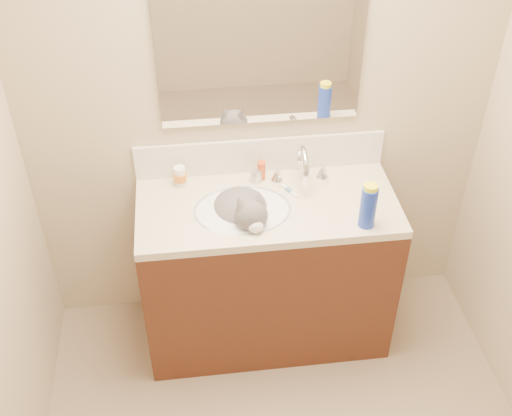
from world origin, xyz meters
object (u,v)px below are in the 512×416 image
object	(u,v)px
silver_jar	(256,176)
amber_bottle	(261,171)
faucet	(302,168)
cat	(243,214)
spray_can	(368,207)
pill_bottle	(180,176)
vanity_cabinet	(267,274)
basin	(243,222)

from	to	relation	value
silver_jar	amber_bottle	size ratio (longest dim) A/B	0.67
faucet	cat	distance (m)	0.36
spray_can	silver_jar	bearing A→B (deg)	138.95
silver_jar	spray_can	world-z (taller)	spray_can
faucet	pill_bottle	size ratio (longest dim) A/B	2.86
faucet	silver_jar	world-z (taller)	faucet
vanity_cabinet	faucet	distance (m)	0.58
basin	cat	size ratio (longest dim) A/B	1.08
silver_jar	vanity_cabinet	bearing A→B (deg)	-80.36
vanity_cabinet	faucet	bearing A→B (deg)	37.29
basin	cat	bearing A→B (deg)	67.34
faucet	silver_jar	bearing A→B (deg)	168.38
faucet	amber_bottle	size ratio (longest dim) A/B	2.94
cat	amber_bottle	distance (m)	0.26
basin	spray_can	size ratio (longest dim) A/B	2.30
cat	spray_can	xyz separation A→B (m)	(0.52, -0.18, 0.13)
pill_bottle	spray_can	distance (m)	0.89
vanity_cabinet	amber_bottle	bearing A→B (deg)	90.99
basin	amber_bottle	distance (m)	0.28
vanity_cabinet	pill_bottle	xyz separation A→B (m)	(-0.39, 0.20, 0.50)
pill_bottle	spray_can	bearing A→B (deg)	-26.48
pill_bottle	silver_jar	world-z (taller)	pill_bottle
vanity_cabinet	basin	distance (m)	0.40
faucet	cat	size ratio (longest dim) A/B	0.67
faucet	amber_bottle	world-z (taller)	faucet
pill_bottle	amber_bottle	xyz separation A→B (m)	(0.39, -0.00, -0.00)
silver_jar	spray_can	size ratio (longest dim) A/B	0.32
cat	spray_can	bearing A→B (deg)	-32.22
basin	faucet	size ratio (longest dim) A/B	1.61
basin	silver_jar	distance (m)	0.25
faucet	pill_bottle	world-z (taller)	faucet
vanity_cabinet	spray_can	xyz separation A→B (m)	(0.41, -0.20, 0.55)
pill_bottle	cat	bearing A→B (deg)	-38.73
basin	faucet	bearing A→B (deg)	29.12
silver_jar	amber_bottle	bearing A→B (deg)	27.18
vanity_cabinet	cat	xyz separation A→B (m)	(-0.12, -0.02, 0.42)
faucet	cat	bearing A→B (deg)	-151.69
cat	faucet	bearing A→B (deg)	14.85
basin	amber_bottle	size ratio (longest dim) A/B	4.72
vanity_cabinet	basin	bearing A→B (deg)	-165.96
faucet	pill_bottle	distance (m)	0.57
cat	basin	bearing A→B (deg)	-126.12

